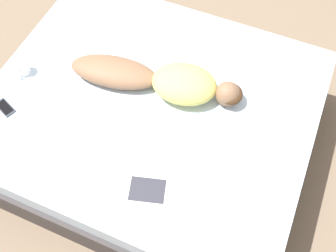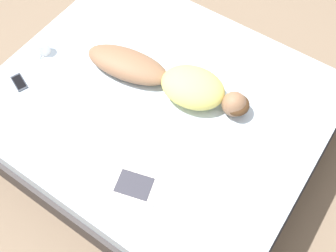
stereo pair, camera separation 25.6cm
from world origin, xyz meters
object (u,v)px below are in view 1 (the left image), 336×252
object	(u,v)px
person	(161,80)
open_magazine	(150,173)
coffee_mug	(22,68)
cell_phone	(5,108)

from	to	relation	value
person	open_magazine	size ratio (longest dim) A/B	2.26
person	open_magazine	world-z (taller)	person
coffee_mug	cell_phone	size ratio (longest dim) A/B	0.75
coffee_mug	cell_phone	distance (m)	0.32
open_magazine	coffee_mug	xyz separation A→B (m)	(-0.36, -1.17, 0.05)
coffee_mug	cell_phone	world-z (taller)	coffee_mug
open_magazine	cell_phone	world-z (taller)	same
person	cell_phone	bearing A→B (deg)	-66.68
coffee_mug	person	bearing A→B (deg)	105.34
person	cell_phone	distance (m)	1.09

